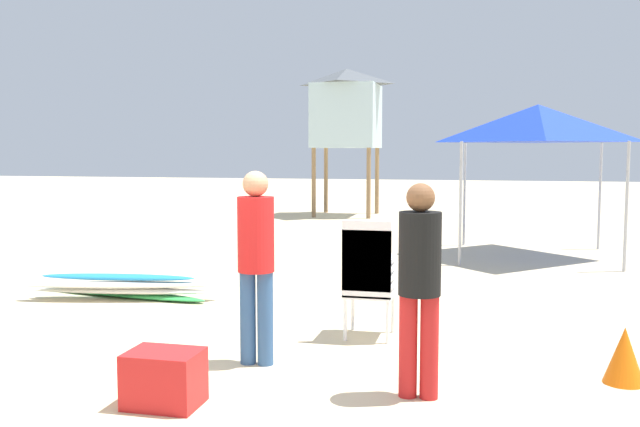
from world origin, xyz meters
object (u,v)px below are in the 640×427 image
lifeguard_near_center (256,254)px  popup_canopy (538,124)px  traffic_cone_near (624,355)px  cooler_box (164,378)px  lifeguard_near_left (420,276)px  stacked_plastic_chairs (368,270)px  surfboard_pile (121,287)px  lifeguard_tower (347,108)px

lifeguard_near_center → popup_canopy: 7.71m
lifeguard_near_center → popup_canopy: size_ratio=0.64×
traffic_cone_near → cooler_box: (-3.40, -1.30, -0.03)m
lifeguard_near_left → cooler_box: lifeguard_near_left is taller
traffic_cone_near → stacked_plastic_chairs: bearing=159.4°
surfboard_pile → traffic_cone_near: traffic_cone_near is taller
lifeguard_near_left → surfboard_pile: bearing=146.1°
popup_canopy → cooler_box: 9.00m
popup_canopy → lifeguard_tower: 8.48m
cooler_box → stacked_plastic_chairs: bearing=61.2°
lifeguard_near_left → traffic_cone_near: 1.87m
lifeguard_tower → cooler_box: (1.58, -15.13, -2.88)m
surfboard_pile → lifeguard_tower: 12.22m
lifeguard_near_center → cooler_box: lifeguard_near_center is taller
surfboard_pile → cooler_box: bearing=-56.3°
stacked_plastic_chairs → traffic_cone_near: 2.42m
traffic_cone_near → surfboard_pile: bearing=160.4°
surfboard_pile → lifeguard_near_center: 3.44m
lifeguard_tower → cooler_box: 15.48m
lifeguard_near_center → stacked_plastic_chairs: bearing=51.2°
traffic_cone_near → popup_canopy: bearing=91.9°
stacked_plastic_chairs → cooler_box: 2.48m
surfboard_pile → lifeguard_near_center: bearing=-40.6°
lifeguard_near_center → cooler_box: size_ratio=3.18×
stacked_plastic_chairs → lifeguard_near_center: lifeguard_near_center is taller
lifeguard_near_left → lifeguard_near_center: lifeguard_near_center is taller
stacked_plastic_chairs → cooler_box: (-1.17, -2.13, -0.49)m
lifeguard_near_center → lifeguard_tower: 14.31m
popup_canopy → traffic_cone_near: bearing=-88.1°
stacked_plastic_chairs → lifeguard_tower: size_ratio=0.29×
lifeguard_near_center → cooler_box: bearing=-107.4°
lifeguard_near_left → lifeguard_near_center: size_ratio=0.96×
lifeguard_near_left → traffic_cone_near: (1.59, 0.70, -0.71)m
surfboard_pile → lifeguard_tower: size_ratio=0.62×
cooler_box → traffic_cone_near: bearing=20.9°
lifeguard_tower → cooler_box: lifeguard_tower is taller
popup_canopy → lifeguard_near_center: bearing=-111.9°
surfboard_pile → popup_canopy: 7.56m
stacked_plastic_chairs → surfboard_pile: 3.59m
lifeguard_near_center → surfboard_pile: bearing=139.4°
lifeguard_tower → traffic_cone_near: lifeguard_tower is taller
popup_canopy → traffic_cone_near: (0.22, -6.85, -2.11)m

